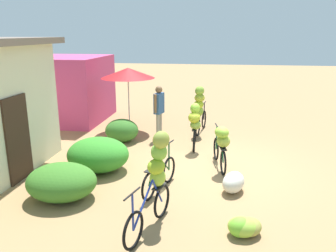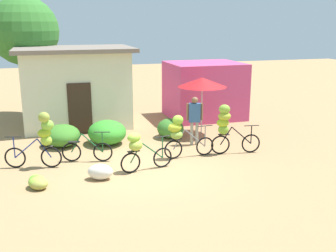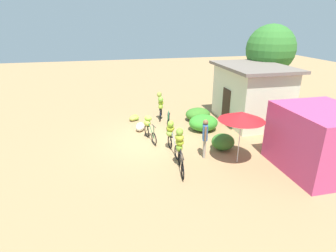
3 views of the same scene
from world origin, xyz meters
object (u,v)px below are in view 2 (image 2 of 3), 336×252
object	(u,v)px
produce_sack	(100,172)
person_vendor	(195,116)
bicycle_by_shop	(180,133)
bicycle_center_loaded	(139,148)
building_low	(76,86)
tree_behind_building	(24,32)
shop_pink	(204,90)
banana_pile_on_ground	(37,182)
bicycle_leftmost	(42,136)
bicycle_near_pile	(87,151)
bicycle_rightmost	(227,125)
market_umbrella	(202,82)

from	to	relation	value
produce_sack	person_vendor	size ratio (longest dim) A/B	0.40
bicycle_by_shop	bicycle_center_loaded	bearing A→B (deg)	-152.61
building_low	bicycle_center_loaded	bearing A→B (deg)	-78.31
tree_behind_building	shop_pink	bearing A→B (deg)	-16.93
bicycle_center_loaded	banana_pile_on_ground	size ratio (longest dim) A/B	2.25
shop_pink	bicycle_center_loaded	bearing A→B (deg)	-126.37
bicycle_center_loaded	bicycle_by_shop	xyz separation A→B (m)	(1.50, 0.78, 0.11)
building_low	person_vendor	size ratio (longest dim) A/B	2.71
building_low	bicycle_leftmost	size ratio (longest dim) A/B	2.73
bicycle_near_pile	bicycle_rightmost	bearing A→B (deg)	-7.41
bicycle_leftmost	banana_pile_on_ground	xyz separation A→B (m)	(-0.19, -1.56, -0.81)
tree_behind_building	person_vendor	bearing A→B (deg)	-47.89
building_low	produce_sack	world-z (taller)	building_low
shop_pink	produce_sack	distance (m)	8.45
market_umbrella	bicycle_rightmost	size ratio (longest dim) A/B	1.32
building_low	bicycle_by_shop	bearing A→B (deg)	-62.67
bicycle_by_shop	bicycle_near_pile	bearing A→B (deg)	169.28
market_umbrella	person_vendor	world-z (taller)	market_umbrella
bicycle_center_loaded	banana_pile_on_ground	distance (m)	2.94
banana_pile_on_ground	person_vendor	world-z (taller)	person_vendor
shop_pink	bicycle_near_pile	world-z (taller)	shop_pink
person_vendor	bicycle_near_pile	bearing A→B (deg)	-169.67
shop_pink	person_vendor	distance (m)	4.41
bicycle_center_loaded	banana_pile_on_ground	world-z (taller)	bicycle_center_loaded
bicycle_by_shop	produce_sack	distance (m)	2.95
bicycle_leftmost	bicycle_by_shop	bearing A→B (deg)	-5.11
tree_behind_building	bicycle_by_shop	bearing A→B (deg)	-57.88
banana_pile_on_ground	bicycle_near_pile	bearing A→B (deg)	49.32
produce_sack	bicycle_center_loaded	bearing A→B (deg)	13.37
banana_pile_on_ground	produce_sack	size ratio (longest dim) A/B	1.04
tree_behind_building	building_low	bearing A→B (deg)	-47.88
bicycle_leftmost	produce_sack	xyz separation A→B (m)	(1.48, -1.43, -0.75)
bicycle_rightmost	produce_sack	world-z (taller)	bicycle_rightmost
tree_behind_building	banana_pile_on_ground	size ratio (longest dim) A/B	7.41
building_low	banana_pile_on_ground	world-z (taller)	building_low
bicycle_rightmost	banana_pile_on_ground	world-z (taller)	bicycle_rightmost
bicycle_by_shop	tree_behind_building	bearing A→B (deg)	122.12
person_vendor	produce_sack	bearing A→B (deg)	-147.71
shop_pink	banana_pile_on_ground	distance (m)	9.73
bicycle_leftmost	bicycle_center_loaded	bearing A→B (deg)	-23.35
building_low	person_vendor	world-z (taller)	building_low
banana_pile_on_ground	bicycle_center_loaded	bearing A→B (deg)	8.15
shop_pink	bicycle_rightmost	world-z (taller)	shop_pink
building_low	bicycle_center_loaded	size ratio (longest dim) A/B	2.88
person_vendor	bicycle_by_shop	bearing A→B (deg)	-127.59
banana_pile_on_ground	bicycle_by_shop	bearing A→B (deg)	15.24
bicycle_center_loaded	building_low	bearing A→B (deg)	101.69
produce_sack	market_umbrella	bearing A→B (deg)	38.67
market_umbrella	banana_pile_on_ground	world-z (taller)	market_umbrella
person_vendor	bicycle_center_loaded	bearing A→B (deg)	-140.59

